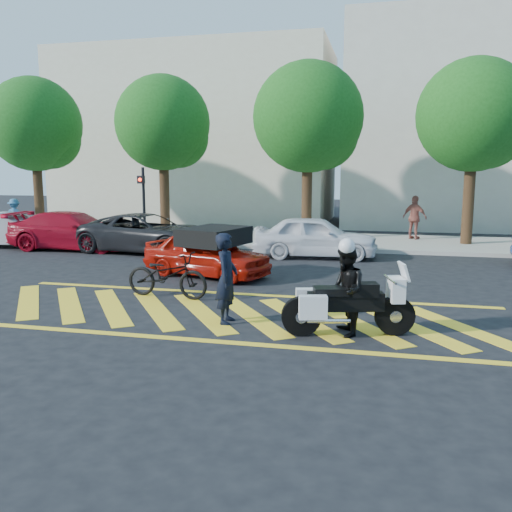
% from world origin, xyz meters
% --- Properties ---
extents(ground, '(90.00, 90.00, 0.00)m').
position_xyz_m(ground, '(0.00, 0.00, 0.00)').
color(ground, black).
rests_on(ground, ground).
extents(sidewalk, '(60.00, 5.00, 0.15)m').
position_xyz_m(sidewalk, '(0.00, 12.00, 0.07)').
color(sidewalk, '#9E998E').
rests_on(sidewalk, ground).
extents(crosswalk, '(12.33, 4.00, 0.01)m').
position_xyz_m(crosswalk, '(-0.04, 0.00, 0.00)').
color(crosswalk, yellow).
rests_on(crosswalk, ground).
extents(building_left, '(16.00, 8.00, 10.00)m').
position_xyz_m(building_left, '(-8.00, 21.00, 5.00)').
color(building_left, beige).
rests_on(building_left, ground).
extents(building_right, '(16.00, 8.00, 11.00)m').
position_xyz_m(building_right, '(9.00, 21.00, 5.50)').
color(building_right, beige).
rests_on(building_right, ground).
extents(tree_far_left, '(4.40, 4.40, 7.41)m').
position_xyz_m(tree_far_left, '(-12.87, 12.06, 5.05)').
color(tree_far_left, black).
rests_on(tree_far_left, ground).
extents(tree_left, '(4.20, 4.20, 7.26)m').
position_xyz_m(tree_left, '(-6.37, 12.06, 4.99)').
color(tree_left, black).
rests_on(tree_left, ground).
extents(tree_center, '(4.60, 4.60, 7.56)m').
position_xyz_m(tree_center, '(0.13, 12.06, 5.10)').
color(tree_center, black).
rests_on(tree_center, ground).
extents(tree_right, '(4.40, 4.40, 7.41)m').
position_xyz_m(tree_right, '(6.63, 12.06, 5.05)').
color(tree_right, black).
rests_on(tree_right, ground).
extents(signal_pole, '(0.28, 0.43, 3.20)m').
position_xyz_m(signal_pole, '(-6.50, 9.74, 1.92)').
color(signal_pole, black).
rests_on(signal_pole, ground).
extents(officer_bike, '(0.48, 0.70, 1.87)m').
position_xyz_m(officer_bike, '(0.16, -0.65, 0.93)').
color(officer_bike, black).
rests_on(officer_bike, ground).
extents(bicycle, '(2.23, 0.99, 1.13)m').
position_xyz_m(bicycle, '(-1.89, 1.13, 0.57)').
color(bicycle, black).
rests_on(bicycle, ground).
extents(police_motorcycle, '(2.50, 1.12, 1.12)m').
position_xyz_m(police_motorcycle, '(2.61, -0.96, 0.61)').
color(police_motorcycle, black).
rests_on(police_motorcycle, ground).
extents(officer_moto, '(0.84, 0.97, 1.72)m').
position_xyz_m(officer_moto, '(2.59, -0.95, 0.86)').
color(officer_moto, black).
rests_on(officer_moto, ground).
extents(red_convertible, '(4.20, 2.66, 1.33)m').
position_xyz_m(red_convertible, '(-1.80, 3.92, 0.67)').
color(red_convertible, '#A81207').
rests_on(red_convertible, ground).
extents(parked_far_left, '(4.34, 2.02, 1.38)m').
position_xyz_m(parked_far_left, '(-11.50, 7.80, 0.69)').
color(parked_far_left, '#9FA2A6').
rests_on(parked_far_left, ground).
extents(parked_left, '(5.19, 2.30, 1.48)m').
position_xyz_m(parked_left, '(-8.59, 7.80, 0.74)').
color(parked_left, '#A0091B').
rests_on(parked_left, ground).
extents(parked_mid_left, '(5.53, 3.04, 1.47)m').
position_xyz_m(parked_mid_left, '(-5.50, 7.80, 0.73)').
color(parked_mid_left, black).
rests_on(parked_mid_left, ground).
extents(parked_mid_right, '(4.49, 2.05, 1.49)m').
position_xyz_m(parked_mid_right, '(0.88, 8.06, 0.75)').
color(parked_mid_right, white).
rests_on(parked_mid_right, ground).
extents(pedestrian_left, '(1.15, 0.83, 1.59)m').
position_xyz_m(pedestrian_left, '(-13.79, 11.19, 0.95)').
color(pedestrian_left, teal).
rests_on(pedestrian_left, sidewalk).
extents(pedestrian_right, '(1.17, 0.95, 1.86)m').
position_xyz_m(pedestrian_right, '(4.52, 12.96, 1.08)').
color(pedestrian_right, '#9F5648').
rests_on(pedestrian_right, sidewalk).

